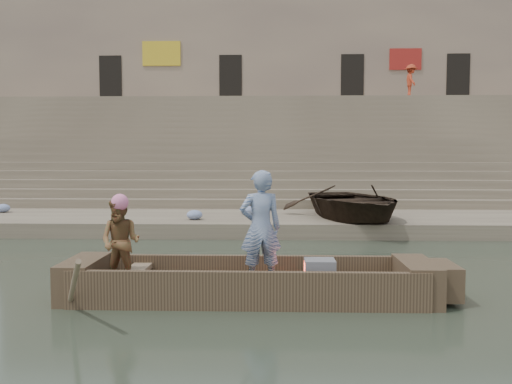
{
  "coord_description": "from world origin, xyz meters",
  "views": [
    {
      "loc": [
        0.53,
        -8.05,
        2.22
      ],
      "look_at": [
        0.14,
        3.72,
        1.4
      ],
      "focal_mm": 38.59,
      "sensor_mm": 36.0,
      "label": 1
    }
  ],
  "objects_px": {
    "main_rowboat": "(248,292)",
    "beached_rowboat": "(352,202)",
    "pedestrian": "(411,81)",
    "rowing_man": "(120,242)",
    "standing_man": "(261,228)",
    "television": "(319,272)"
  },
  "relations": [
    {
      "from": "main_rowboat",
      "to": "beached_rowboat",
      "type": "height_order",
      "value": "beached_rowboat"
    },
    {
      "from": "pedestrian",
      "to": "beached_rowboat",
      "type": "bearing_deg",
      "value": 159.58
    },
    {
      "from": "rowing_man",
      "to": "pedestrian",
      "type": "distance_m",
      "value": 24.06
    },
    {
      "from": "beached_rowboat",
      "to": "standing_man",
      "type": "bearing_deg",
      "value": -121.14
    },
    {
      "from": "standing_man",
      "to": "beached_rowboat",
      "type": "distance_m",
      "value": 7.56
    },
    {
      "from": "standing_man",
      "to": "rowing_man",
      "type": "height_order",
      "value": "standing_man"
    },
    {
      "from": "standing_man",
      "to": "pedestrian",
      "type": "bearing_deg",
      "value": -120.31
    },
    {
      "from": "pedestrian",
      "to": "main_rowboat",
      "type": "bearing_deg",
      "value": 159.49
    },
    {
      "from": "television",
      "to": "beached_rowboat",
      "type": "bearing_deg",
      "value": 78.1
    },
    {
      "from": "standing_man",
      "to": "main_rowboat",
      "type": "bearing_deg",
      "value": -5.24
    },
    {
      "from": "main_rowboat",
      "to": "television",
      "type": "bearing_deg",
      "value": 0.0
    },
    {
      "from": "television",
      "to": "pedestrian",
      "type": "relative_size",
      "value": 0.27
    },
    {
      "from": "standing_man",
      "to": "rowing_man",
      "type": "bearing_deg",
      "value": -8.57
    },
    {
      "from": "beached_rowboat",
      "to": "pedestrian",
      "type": "bearing_deg",
      "value": 57.87
    },
    {
      "from": "main_rowboat",
      "to": "pedestrian",
      "type": "relative_size",
      "value": 2.88
    },
    {
      "from": "standing_man",
      "to": "beached_rowboat",
      "type": "height_order",
      "value": "standing_man"
    },
    {
      "from": "standing_man",
      "to": "television",
      "type": "bearing_deg",
      "value": 167.65
    },
    {
      "from": "pedestrian",
      "to": "rowing_man",
      "type": "bearing_deg",
      "value": 155.08
    },
    {
      "from": "rowing_man",
      "to": "beached_rowboat",
      "type": "height_order",
      "value": "rowing_man"
    },
    {
      "from": "main_rowboat",
      "to": "television",
      "type": "height_order",
      "value": "television"
    },
    {
      "from": "rowing_man",
      "to": "beached_rowboat",
      "type": "bearing_deg",
      "value": 69.11
    },
    {
      "from": "rowing_man",
      "to": "pedestrian",
      "type": "xyz_separation_m",
      "value": [
        9.56,
        21.46,
        5.18
      ]
    }
  ]
}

